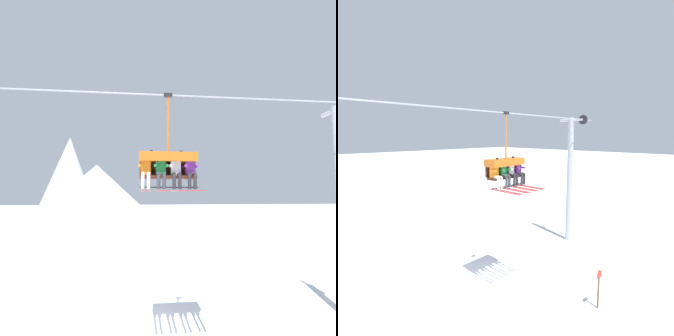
# 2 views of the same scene
# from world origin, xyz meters

# --- Properties ---
(ground_plane) EXTENTS (200.00, 200.00, 0.00)m
(ground_plane) POSITION_xyz_m (0.00, 0.00, 0.00)
(ground_plane) COLOR white
(mountain_peak_west) EXTENTS (12.66, 12.66, 16.88)m
(mountain_peak_west) POSITION_xyz_m (-15.29, 49.56, 8.44)
(mountain_peak_west) COLOR silver
(mountain_peak_west) RESTS_ON ground_plane
(mountain_peak_central) EXTENTS (22.58, 22.58, 10.34)m
(mountain_peak_central) POSITION_xyz_m (-8.63, 44.72, 5.17)
(mountain_peak_central) COLOR white
(mountain_peak_central) RESTS_ON ground_plane
(lift_cable) EXTENTS (16.87, 0.05, 0.05)m
(lift_cable) POSITION_xyz_m (0.14, -0.80, 7.81)
(lift_cable) COLOR #9EA3A8
(chairlift_chair) EXTENTS (1.87, 0.74, 3.15)m
(chairlift_chair) POSITION_xyz_m (0.86, -0.73, 5.60)
(chairlift_chair) COLOR #512819
(skier_orange) EXTENTS (0.48, 1.70, 1.34)m
(skier_orange) POSITION_xyz_m (0.14, -0.94, 5.31)
(skier_orange) COLOR orange
(skier_green) EXTENTS (0.46, 1.70, 1.23)m
(skier_green) POSITION_xyz_m (0.62, -0.95, 5.29)
(skier_green) COLOR #23843D
(skier_white) EXTENTS (0.48, 1.70, 1.34)m
(skier_white) POSITION_xyz_m (1.10, -0.94, 5.31)
(skier_white) COLOR silver
(skier_purple) EXTENTS (0.46, 1.70, 1.23)m
(skier_purple) POSITION_xyz_m (1.59, -0.95, 5.29)
(skier_purple) COLOR purple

